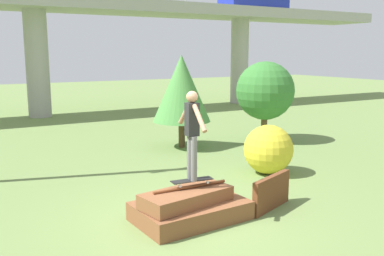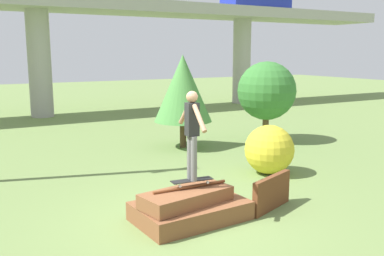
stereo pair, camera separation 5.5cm
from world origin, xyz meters
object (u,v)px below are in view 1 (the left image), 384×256
tree_behind_right (265,91)px  bush_yellow_flowering (268,149)px  skater (192,129)px  skateboard (192,180)px  car_on_overpass_mid (253,0)px  tree_behind_left (182,88)px

tree_behind_right → bush_yellow_flowering: size_ratio=2.20×
skater → tree_behind_right: size_ratio=0.59×
skateboard → bush_yellow_flowering: size_ratio=0.64×
skateboard → car_on_overpass_mid: car_on_overpass_mid is taller
skater → tree_behind_right: 7.75m
tree_behind_left → bush_yellow_flowering: (0.49, -3.91, -1.34)m
skateboard → skater: size_ratio=0.49×
skater → tree_behind_left: size_ratio=0.55×
bush_yellow_flowering → skater: bearing=-152.4°
skater → car_on_overpass_mid: 19.94m
skater → bush_yellow_flowering: 3.86m
tree_behind_right → tree_behind_left: bearing=169.8°
skater → tree_behind_left: bearing=63.7°
bush_yellow_flowering → tree_behind_right: bearing=52.5°
tree_behind_left → bush_yellow_flowering: size_ratio=2.38×
tree_behind_left → tree_behind_right: size_ratio=1.08×
car_on_overpass_mid → tree_behind_right: (-6.76, -9.67, -4.50)m
skateboard → car_on_overpass_mid: size_ratio=0.20×
skateboard → tree_behind_left: bearing=63.7°
skater → tree_behind_right: bearing=41.0°
skater → tree_behind_right: tree_behind_right is taller
tree_behind_right → bush_yellow_flowering: bearing=-127.5°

